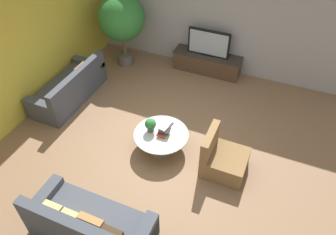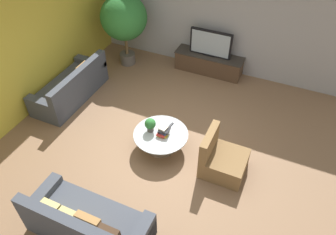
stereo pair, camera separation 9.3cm
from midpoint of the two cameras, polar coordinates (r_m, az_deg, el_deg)
ground_plane at (r=6.79m, az=-1.23°, el=-4.87°), size 24.00×24.00×0.00m
back_wall_stone at (r=8.45m, az=8.11°, el=17.55°), size 7.40×0.12×3.00m
side_wall_left at (r=7.65m, az=-24.12°, el=11.46°), size 0.12×7.40×3.00m
media_console at (r=8.77m, az=6.49°, el=9.48°), size 1.78×0.50×0.51m
television at (r=8.48m, az=6.79°, el=12.75°), size 1.08×0.13×0.67m
coffee_table at (r=6.56m, az=-1.61°, el=-3.56°), size 1.09×1.09×0.39m
couch_by_wall at (r=8.10m, az=-17.01°, el=4.79°), size 0.84×2.00×0.84m
couch_near_entry at (r=5.52m, az=-13.97°, el=-17.78°), size 1.97×0.84×0.84m
armchair_wicker at (r=6.26m, az=9.03°, el=-7.18°), size 0.80×0.76×0.86m
potted_palm_tall at (r=8.64m, az=-8.40°, el=16.59°), size 1.18×1.18×1.91m
potted_plant_tabletop at (r=6.43m, az=-3.49°, el=-1.24°), size 0.22×0.22×0.30m
book_stack at (r=6.42m, az=-1.15°, el=-2.38°), size 0.26×0.29×0.17m
remote_black at (r=6.64m, az=0.10°, el=-1.33°), size 0.07×0.16×0.02m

